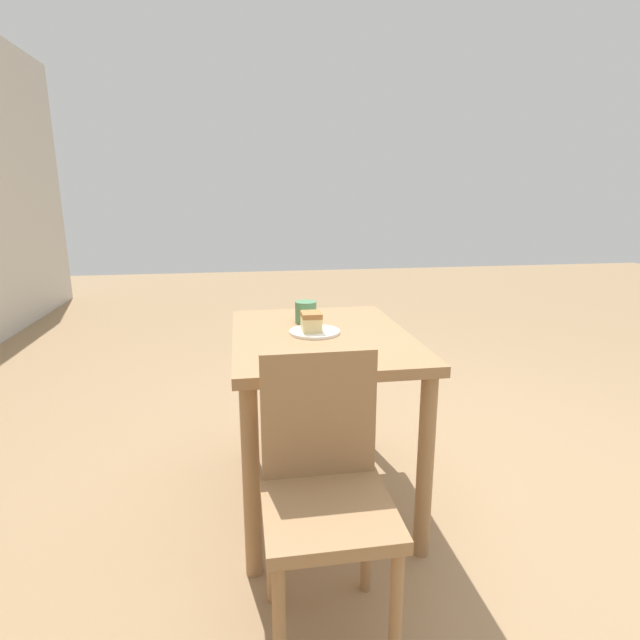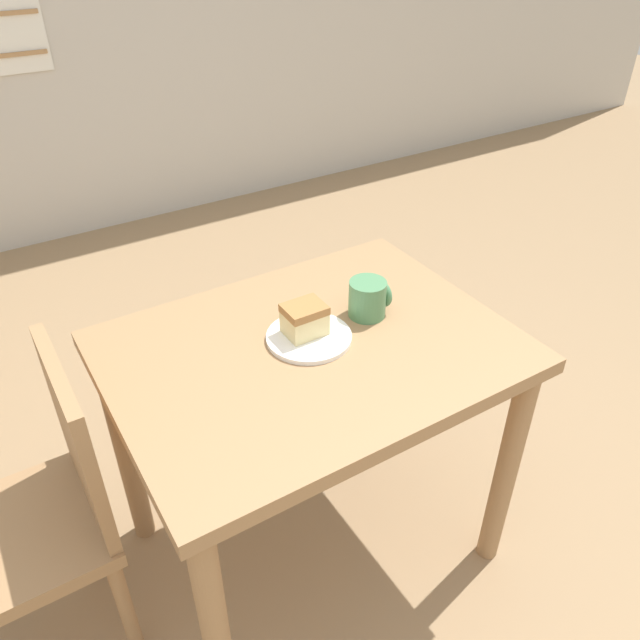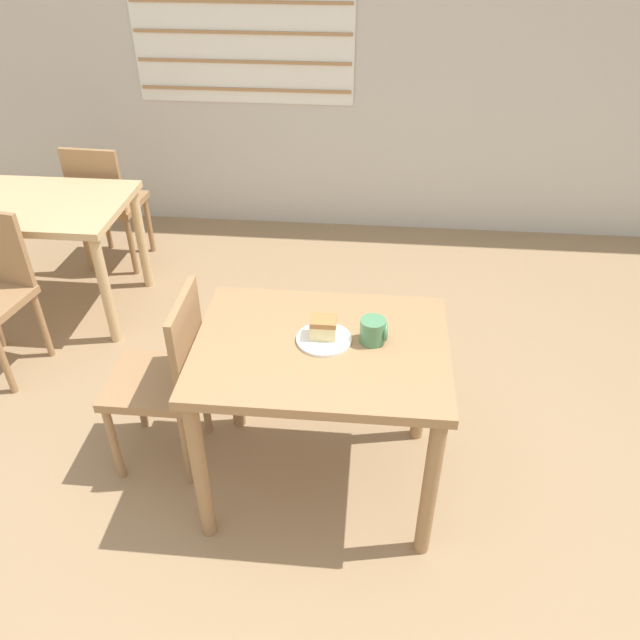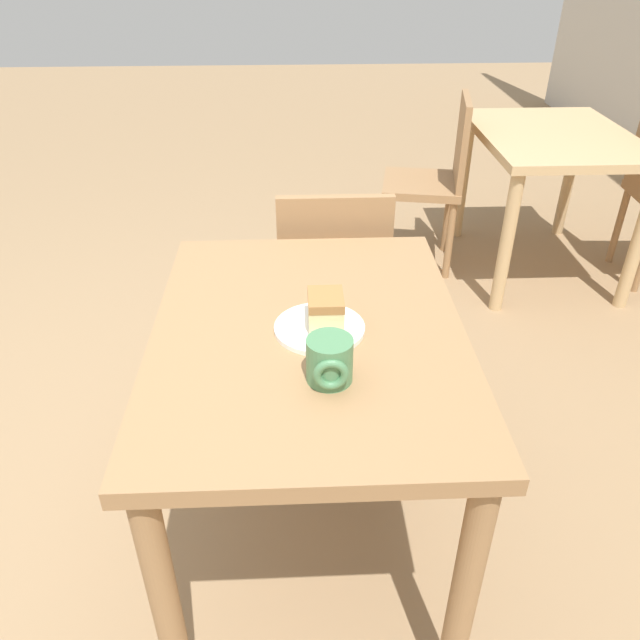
% 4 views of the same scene
% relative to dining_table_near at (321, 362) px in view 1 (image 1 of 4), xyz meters
% --- Properties ---
extents(ground_plane, '(14.00, 14.00, 0.00)m').
position_rel_dining_table_near_xyz_m(ground_plane, '(-0.10, -0.50, -0.63)').
color(ground_plane, '#997A56').
extents(dining_table_near, '(0.95, 0.72, 0.75)m').
position_rel_dining_table_near_xyz_m(dining_table_near, '(0.00, 0.00, 0.00)').
color(dining_table_near, '#9E754C').
rests_on(dining_table_near, ground_plane).
extents(chair_near_window, '(0.38, 0.38, 0.86)m').
position_rel_dining_table_near_xyz_m(chair_near_window, '(-0.66, 0.10, -0.16)').
color(chair_near_window, '#9E754C').
rests_on(chair_near_window, ground_plane).
extents(plate, '(0.21, 0.21, 0.01)m').
position_rel_dining_table_near_xyz_m(plate, '(0.01, 0.02, 0.13)').
color(plate, white).
rests_on(plate, dining_table_near).
extents(cake_slice, '(0.10, 0.08, 0.08)m').
position_rel_dining_table_near_xyz_m(cake_slice, '(0.00, 0.04, 0.17)').
color(cake_slice, beige).
rests_on(cake_slice, plate).
extents(coffee_mug, '(0.10, 0.10, 0.10)m').
position_rel_dining_table_near_xyz_m(coffee_mug, '(0.19, 0.04, 0.17)').
color(coffee_mug, '#4C8456').
rests_on(coffee_mug, dining_table_near).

